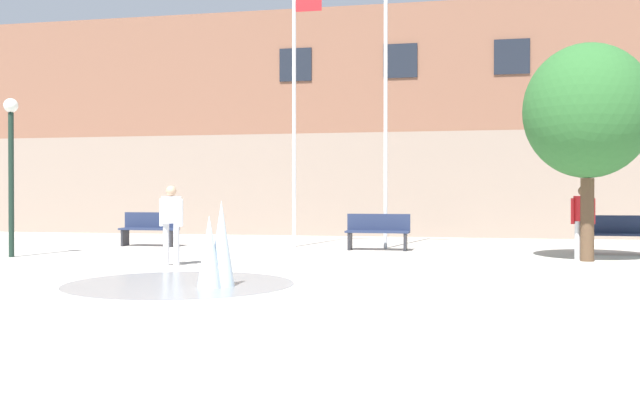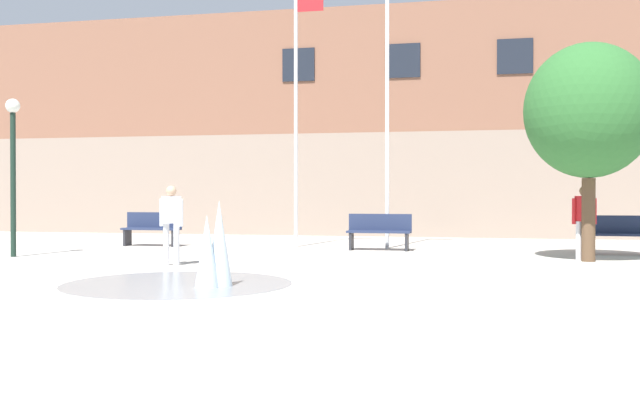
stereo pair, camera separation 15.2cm
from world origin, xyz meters
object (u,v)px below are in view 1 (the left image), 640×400
at_px(flagpole_right, 387,97).
at_px(park_bench_far_left, 150,228).
at_px(lamp_post_left_lane, 11,152).
at_px(street_tree_near_building, 588,111).
at_px(flagpole_left, 295,105).
at_px(adult_watching, 171,219).
at_px(park_bench_under_left_flagpole, 378,231).
at_px(park_bench_under_right_flagpole, 617,234).
at_px(teen_by_trashcan, 583,217).

bearing_deg(flagpole_right, park_bench_far_left, -174.84).
distance_m(park_bench_far_left, lamp_post_left_lane, 4.53).
bearing_deg(street_tree_near_building, flagpole_left, 159.13).
distance_m(park_bench_far_left, adult_watching, 5.57).
bearing_deg(park_bench_under_left_flagpole, park_bench_under_right_flagpole, 0.14).
bearing_deg(flagpole_left, adult_watching, -102.27).
distance_m(park_bench_under_right_flagpole, flagpole_left, 8.66).
distance_m(teen_by_trashcan, flagpole_right, 6.00).
height_order(flagpole_left, flagpole_right, flagpole_right).
xyz_separation_m(lamp_post_left_lane, street_tree_near_building, (12.52, 1.71, 0.80)).
xyz_separation_m(park_bench_under_left_flagpole, teen_by_trashcan, (4.66, -1.91, 0.45)).
bearing_deg(lamp_post_left_lane, street_tree_near_building, 7.76).
bearing_deg(flagpole_right, teen_by_trashcan, -29.64).
bearing_deg(flagpole_right, park_bench_under_right_flagpole, -6.69).
bearing_deg(lamp_post_left_lane, flagpole_left, 38.75).
height_order(park_bench_under_right_flagpole, lamp_post_left_lane, lamp_post_left_lane).
bearing_deg(adult_watching, flagpole_right, 0.99).
bearing_deg(teen_by_trashcan, adult_watching, -124.18).
bearing_deg(teen_by_trashcan, street_tree_near_building, -20.32).
bearing_deg(park_bench_under_left_flagpole, teen_by_trashcan, -22.29).
bearing_deg(park_bench_far_left, street_tree_near_building, -10.91).
distance_m(park_bench_under_left_flagpole, park_bench_under_right_flagpole, 5.67).
bearing_deg(park_bench_under_right_flagpole, park_bench_under_left_flagpole, -179.86).
xyz_separation_m(teen_by_trashcan, lamp_post_left_lane, (-12.44, -1.82, 1.42)).
bearing_deg(lamp_post_left_lane, park_bench_far_left, 67.72).
bearing_deg(flagpole_right, lamp_post_left_lane, -150.99).
bearing_deg(flagpole_left, teen_by_trashcan, -20.27).
xyz_separation_m(park_bench_far_left, teen_by_trashcan, (10.88, -2.00, 0.45)).
distance_m(teen_by_trashcan, street_tree_near_building, 2.23).
relative_size(flagpole_right, lamp_post_left_lane, 2.06).
distance_m(flagpole_right, lamp_post_left_lane, 9.19).
relative_size(flagpole_left, flagpole_right, 0.97).
bearing_deg(teen_by_trashcan, flagpole_right, -173.01).
distance_m(adult_watching, street_tree_near_building, 8.94).
distance_m(park_bench_under_left_flagpole, lamp_post_left_lane, 8.83).
distance_m(park_bench_under_left_flagpole, flagpole_right, 3.50).
xyz_separation_m(park_bench_under_right_flagpole, teen_by_trashcan, (-1.00, -1.93, 0.45)).
bearing_deg(adult_watching, flagpole_left, 22.52).
distance_m(flagpole_left, flagpole_right, 2.45).
height_order(flagpole_left, lamp_post_left_lane, flagpole_left).
bearing_deg(park_bench_far_left, park_bench_under_right_flagpole, -0.36).
bearing_deg(flagpole_right, street_tree_near_building, -30.29).
height_order(park_bench_far_left, park_bench_under_left_flagpole, same).
bearing_deg(lamp_post_left_lane, adult_watching, -13.37).
bearing_deg(park_bench_far_left, flagpole_left, 8.35).
relative_size(park_bench_far_left, lamp_post_left_lane, 0.45).
bearing_deg(flagpole_right, park_bench_under_left_flagpole, -101.87).
height_order(adult_watching, street_tree_near_building, street_tree_near_building).
height_order(park_bench_under_right_flagpole, teen_by_trashcan, teen_by_trashcan).
xyz_separation_m(park_bench_far_left, park_bench_under_right_flagpole, (11.88, -0.07, 0.00)).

